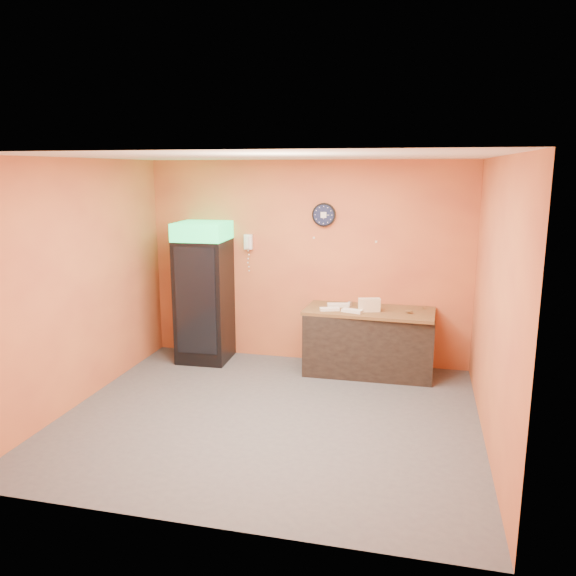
% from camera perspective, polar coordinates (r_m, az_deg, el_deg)
% --- Properties ---
extents(floor, '(4.50, 4.50, 0.00)m').
position_cam_1_polar(floor, '(6.36, -1.86, -12.90)').
color(floor, '#47474C').
rests_on(floor, ground).
extents(back_wall, '(4.50, 0.02, 2.80)m').
position_cam_1_polar(back_wall, '(7.82, 1.90, 2.60)').
color(back_wall, orange).
rests_on(back_wall, floor).
extents(left_wall, '(0.02, 4.00, 2.80)m').
position_cam_1_polar(left_wall, '(6.84, -20.46, 0.48)').
color(left_wall, orange).
rests_on(left_wall, floor).
extents(right_wall, '(0.02, 4.00, 2.80)m').
position_cam_1_polar(right_wall, '(5.75, 20.23, -1.57)').
color(right_wall, orange).
rests_on(right_wall, floor).
extents(ceiling, '(4.50, 4.00, 0.02)m').
position_cam_1_polar(ceiling, '(5.77, -2.05, 13.23)').
color(ceiling, white).
rests_on(ceiling, back_wall).
extents(beverage_cooler, '(0.71, 0.72, 1.96)m').
position_cam_1_polar(beverage_cooler, '(7.93, -8.63, -0.65)').
color(beverage_cooler, black).
rests_on(beverage_cooler, floor).
extents(prep_counter, '(1.67, 0.76, 0.83)m').
position_cam_1_polar(prep_counter, '(7.56, 8.18, -5.52)').
color(prep_counter, black).
rests_on(prep_counter, floor).
extents(wall_clock, '(0.32, 0.06, 0.32)m').
position_cam_1_polar(wall_clock, '(7.66, 3.66, 7.43)').
color(wall_clock, black).
rests_on(wall_clock, back_wall).
extents(wall_phone, '(0.11, 0.10, 0.21)m').
position_cam_1_polar(wall_phone, '(7.93, -4.06, 4.70)').
color(wall_phone, white).
rests_on(wall_phone, back_wall).
extents(butcher_paper, '(1.70, 0.85, 0.04)m').
position_cam_1_polar(butcher_paper, '(7.44, 8.28, -2.33)').
color(butcher_paper, brown).
rests_on(butcher_paper, prep_counter).
extents(sub_roll_stack, '(0.29, 0.17, 0.18)m').
position_cam_1_polar(sub_roll_stack, '(7.32, 8.26, -1.71)').
color(sub_roll_stack, beige).
rests_on(sub_roll_stack, butcher_paper).
extents(wrapped_sandwich_left, '(0.27, 0.17, 0.04)m').
position_cam_1_polar(wrapped_sandwich_left, '(7.33, 4.25, -2.15)').
color(wrapped_sandwich_left, white).
rests_on(wrapped_sandwich_left, butcher_paper).
extents(wrapped_sandwich_mid, '(0.28, 0.18, 0.04)m').
position_cam_1_polar(wrapped_sandwich_mid, '(7.27, 6.52, -2.32)').
color(wrapped_sandwich_mid, white).
rests_on(wrapped_sandwich_mid, butcher_paper).
extents(wrapped_sandwich_right, '(0.31, 0.18, 0.04)m').
position_cam_1_polar(wrapped_sandwich_right, '(7.55, 5.13, -1.73)').
color(wrapped_sandwich_right, white).
rests_on(wrapped_sandwich_right, butcher_paper).
extents(kitchen_tool, '(0.07, 0.07, 0.07)m').
position_cam_1_polar(kitchen_tool, '(7.59, 6.37, -1.58)').
color(kitchen_tool, silver).
rests_on(kitchen_tool, butcher_paper).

